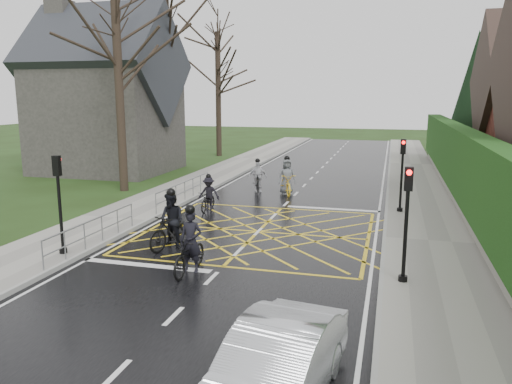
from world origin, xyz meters
The scene contains 22 objects.
ground centered at (0.00, 0.00, 0.00)m, with size 120.00×120.00×0.00m, color black.
road centered at (0.00, 0.00, 0.01)m, with size 9.00×80.00×0.01m, color black.
sidewalk_right centered at (6.00, 0.00, 0.07)m, with size 3.00×80.00×0.15m, color gray.
sidewalk_left centered at (-6.00, 0.00, 0.07)m, with size 3.00×80.00×0.15m, color gray.
stone_wall centered at (7.75, 6.00, 0.35)m, with size 0.50×38.00×0.70m, color slate.
hedge centered at (7.75, 6.00, 2.10)m, with size 0.90×38.00×2.80m, color #19390F.
conifer centered at (10.75, 26.00, 4.99)m, with size 4.60×4.60×10.00m.
church centered at (-13.54, 12.00, 4.93)m, with size 8.80×7.80×11.00m.
tree_near centered at (-9.00, 6.00, 7.91)m, with size 9.24×9.24×11.44m.
tree_mid centered at (-10.00, 14.00, 8.63)m, with size 10.08×10.08×12.48m.
tree_far centered at (-9.30, 22.00, 7.19)m, with size 8.40×8.40×10.40m.
railing_south centered at (-4.65, -3.50, 0.78)m, with size 0.05×5.04×1.03m.
railing_north centered at (-4.65, 4.00, 0.79)m, with size 0.05×6.04×1.03m.
traffic_light_ne centered at (5.10, 4.20, 1.66)m, with size 0.24×0.31×3.21m.
traffic_light_se centered at (5.10, -4.20, 1.66)m, with size 0.24×0.31×3.21m.
traffic_light_sw centered at (-5.10, -4.50, 1.66)m, with size 0.24×0.31×3.21m.
cyclist_rear centered at (-0.75, -4.68, 0.64)m, with size 0.74×2.04×1.97m.
cyclist_back centered at (-2.24, -2.70, 0.76)m, with size 1.16×2.09×2.02m.
cyclist_mid centered at (-3.03, 2.84, 0.59)m, with size 0.98×1.69×1.62m.
cyclist_front centered at (-2.05, 7.44, 0.65)m, with size 1.07×1.83×1.77m.
cyclist_lead centered at (-0.45, 7.22, 0.69)m, with size 1.47×2.17×1.99m.
car centered at (3.01, -10.20, 0.69)m, with size 1.45×4.17×1.37m, color silver.
Camera 1 is at (4.64, -17.31, 5.00)m, focal length 35.00 mm.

